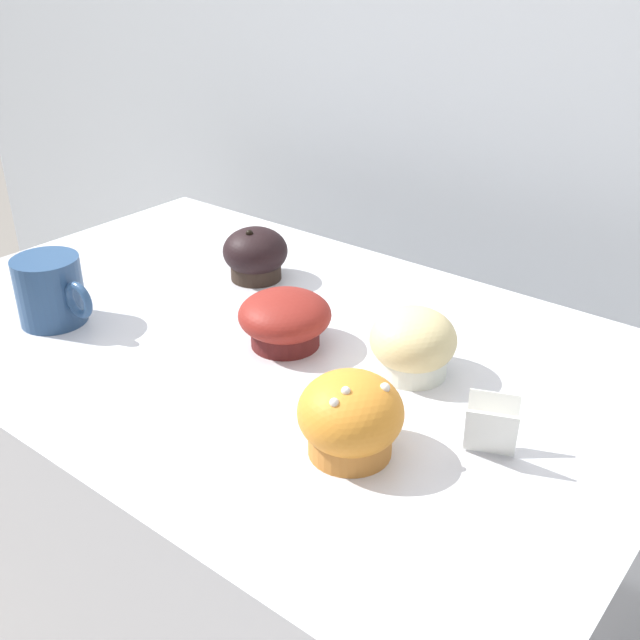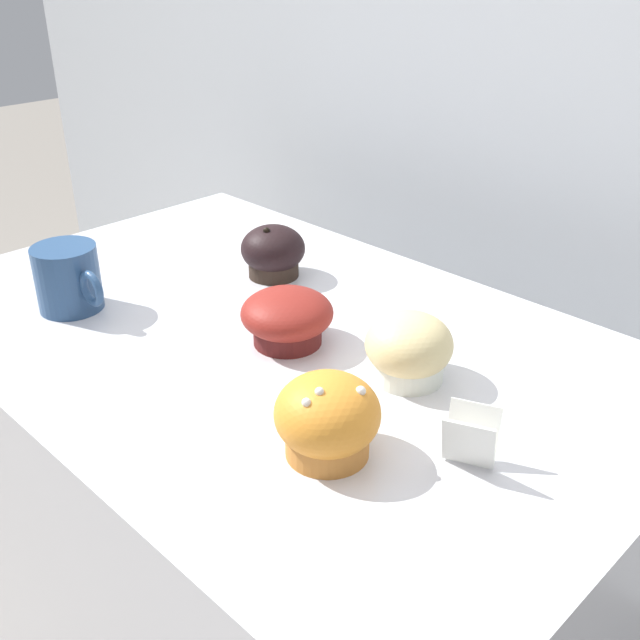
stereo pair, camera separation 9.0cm
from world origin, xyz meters
name	(u,v)px [view 2 (the right image)]	position (x,y,z in m)	size (l,w,h in m)	color
wall_back	(518,222)	(0.00, 0.60, 0.90)	(3.20, 0.10, 1.80)	#B2B7BC
display_counter	(277,585)	(0.00, 0.00, 0.45)	(1.00, 0.64, 0.90)	silver
muffin_front_center	(289,316)	(0.04, 0.00, 0.94)	(0.12, 0.12, 0.07)	#531A19
muffin_back_left	(273,252)	(-0.13, 0.13, 0.94)	(0.10, 0.10, 0.08)	#2F231B
muffin_back_right	(409,349)	(0.20, 0.04, 0.94)	(0.10, 0.10, 0.08)	white
muffin_front_left	(327,419)	(0.23, -0.13, 0.95)	(0.10, 0.10, 0.09)	#C97B34
coffee_cup	(68,277)	(-0.24, -0.14, 0.95)	(0.13, 0.09, 0.09)	navy
price_card	(470,438)	(0.34, -0.04, 0.94)	(0.06, 0.06, 0.06)	white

